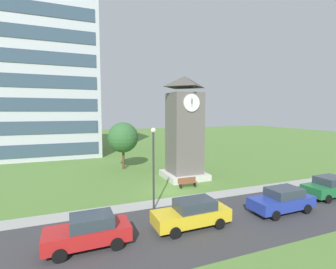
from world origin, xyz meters
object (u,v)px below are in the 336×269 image
Objects in this scene: park_bench at (187,182)px; parked_car_green at (329,187)px; tree_near_tower at (123,138)px; parked_car_blue at (282,200)px; street_lamp at (153,159)px; parked_car_yellow at (192,213)px; clock_tower at (184,133)px; parked_car_red at (89,231)px.

park_bench is 11.71m from parked_car_green.
parked_car_blue is (7.80, -16.96, -3.02)m from tree_near_tower.
tree_near_tower is 18.91m from parked_car_blue.
tree_near_tower is (0.43, 13.28, 0.24)m from street_lamp.
street_lamp is 1.24× the size of parked_car_yellow.
tree_near_tower is at bearing 88.14° from street_lamp.
parked_car_blue is at bearing -76.37° from clock_tower.
parked_car_red is at bearing -178.02° from parked_car_green.
park_bench is at bearing 66.06° from parked_car_yellow.
parked_car_blue is (3.69, -7.49, 0.40)m from park_bench.
parked_car_red and parked_car_yellow have the same top height.
parked_car_red is 0.93× the size of parked_car_blue.
clock_tower is 11.85m from parked_car_yellow.
parked_car_green is (18.84, 0.65, 0.00)m from parked_car_red.
tree_near_tower reaches higher than parked_car_red.
clock_tower is 2.30× the size of parked_car_blue.
tree_near_tower reaches higher than parked_car_green.
tree_near_tower is 1.24× the size of parked_car_blue.
park_bench is at bearing 116.23° from parked_car_blue.
parked_car_blue is at bearing -63.77° from park_bench.
tree_near_tower reaches higher than parked_car_blue.
parked_car_green is (13.77, -16.08, -3.02)m from tree_near_tower.
parked_car_red is at bearing -134.85° from clock_tower.
clock_tower is 15.13m from parked_car_red.
tree_near_tower is (-5.23, 6.37, -0.89)m from clock_tower.
parked_car_red is (-5.08, -16.73, -3.03)m from tree_near_tower.
parked_car_green is at bearing -11.14° from street_lamp.
tree_near_tower is at bearing 130.57° from parked_car_green.
parked_car_blue is at bearing -171.56° from parked_car_green.
parked_car_blue is at bearing -65.31° from tree_near_tower.
parked_car_yellow is (5.99, 0.05, 0.00)m from parked_car_red.
park_bench is at bearing -109.85° from clock_tower.
street_lamp is at bearing 111.54° from parked_car_yellow.
clock_tower is at bearing 50.68° from street_lamp.
parked_car_red is (-10.31, -10.36, -3.92)m from clock_tower.
parked_car_yellow is (-3.20, -7.21, 0.40)m from park_bench.
parked_car_red is at bearing -106.88° from tree_near_tower.
parked_car_yellow and parked_car_blue have the same top height.
street_lamp is at bearing 168.86° from parked_car_green.
clock_tower reaches higher than park_bench.
clock_tower is at bearing 45.15° from parked_car_red.
street_lamp reaches higher than parked_car_green.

